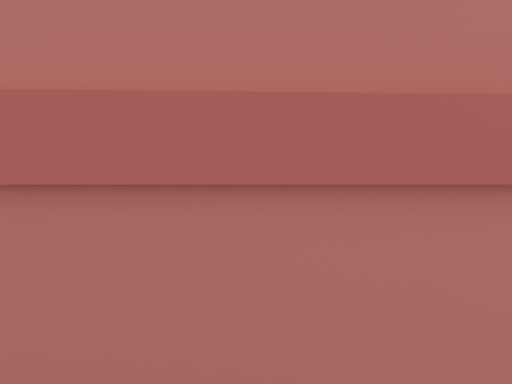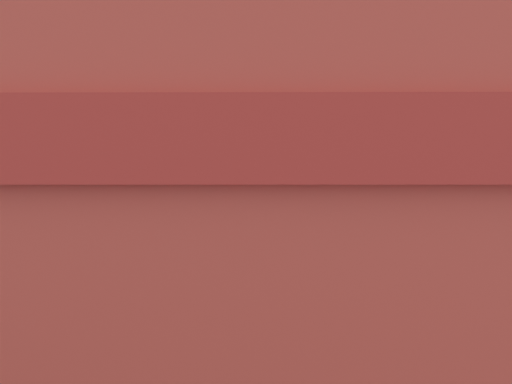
# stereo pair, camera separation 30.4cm
# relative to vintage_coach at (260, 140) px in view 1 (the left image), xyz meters

# --- Properties ---
(ground) EXTENTS (32.00, 26.00, 0.02)m
(ground) POSITION_rel_vintage_coach_xyz_m (1.87, 2.36, -2.04)
(ground) COLOR #333136
(breakwater) EXTENTS (31.36, 2.11, 2.43)m
(breakwater) POSITION_rel_vintage_coach_xyz_m (1.79, 14.14, -1.36)
(breakwater) COLOR gray
(breakwater) RESTS_ON ground
(vintage_coach) EXTENTS (2.67, 8.65, 3.70)m
(vintage_coach) POSITION_rel_vintage_coach_xyz_m (0.00, 0.00, 0.00)
(vintage_coach) COLOR black
(vintage_coach) RESTS_ON ground
(parked_car_nearest) EXTENTS (4.13, 1.79, 1.86)m
(parked_car_nearest) POSITION_rel_vintage_coach_xyz_m (5.82, 6.11, -1.08)
(parked_car_nearest) COLOR black
(parked_car_nearest) RESTS_ON ground
(lamp_post) EXTENTS (1.07, 0.67, 7.07)m
(lamp_post) POSITION_rel_vintage_coach_xyz_m (2.83, 9.41, 1.90)
(lamp_post) COLOR #5B5B60
(lamp_post) RESTS_ON ground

